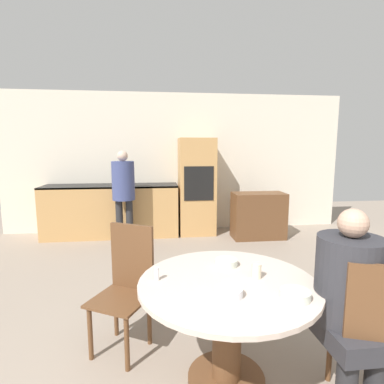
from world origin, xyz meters
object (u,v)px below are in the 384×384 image
(person_seated, at_px, (350,297))
(chair_far_left, at_px, (127,281))
(sideboard, at_px, (258,215))
(person_standing, at_px, (123,187))
(dining_table, at_px, (227,314))
(bowl_far, at_px, (229,292))
(oven_unit, at_px, (197,186))
(bowl_near, at_px, (226,262))
(bowl_centre, at_px, (295,295))
(chair_near_right, at_px, (374,334))
(cup, at_px, (257,271))

(person_seated, bearing_deg, chair_far_left, 151.56)
(sideboard, xyz_separation_m, person_standing, (-2.30, -0.09, 0.54))
(dining_table, height_order, bowl_far, bowl_far)
(person_standing, bearing_deg, oven_unit, 22.67)
(person_seated, distance_m, bowl_far, 0.72)
(bowl_near, bearing_deg, chair_far_left, 163.30)
(person_seated, xyz_separation_m, person_standing, (-1.66, 3.36, 0.24))
(dining_table, height_order, person_standing, person_standing)
(sideboard, xyz_separation_m, bowl_centre, (-0.99, -3.46, 0.34))
(chair_far_left, xyz_separation_m, bowl_far, (0.65, -0.68, 0.21))
(dining_table, relative_size, chair_near_right, 1.19)
(bowl_near, bearing_deg, sideboard, 66.64)
(chair_far_left, distance_m, bowl_centre, 1.29)
(person_standing, distance_m, cup, 3.30)
(chair_far_left, distance_m, bowl_near, 0.81)
(sideboard, height_order, bowl_centre, sideboard)
(bowl_near, bearing_deg, bowl_far, -101.41)
(chair_far_left, bearing_deg, oven_unit, 100.83)
(chair_far_left, bearing_deg, dining_table, -6.67)
(dining_table, relative_size, cup, 11.64)
(sideboard, relative_size, bowl_near, 5.49)
(chair_near_right, height_order, bowl_centre, chair_near_right)
(oven_unit, bearing_deg, dining_table, -94.36)
(dining_table, height_order, chair_far_left, chair_far_left)
(oven_unit, xyz_separation_m, chair_near_right, (0.49, -4.00, -0.34))
(bowl_centre, xyz_separation_m, bowl_far, (-0.37, 0.07, 0.00))
(sideboard, bearing_deg, bowl_centre, -105.93)
(chair_far_left, xyz_separation_m, cup, (0.89, -0.46, 0.24))
(person_standing, height_order, bowl_centre, person_standing)
(bowl_near, relative_size, bowl_centre, 0.96)
(person_seated, relative_size, person_standing, 0.80)
(chair_near_right, bearing_deg, oven_unit, -63.95)
(oven_unit, bearing_deg, sideboard, -23.11)
(chair_near_right, height_order, person_standing, person_standing)
(bowl_near, height_order, bowl_far, bowl_far)
(bowl_centre, height_order, bowl_far, bowl_far)
(chair_near_right, height_order, bowl_far, chair_near_right)
(chair_near_right, xyz_separation_m, bowl_near, (-0.71, 0.63, 0.21))
(sideboard, bearing_deg, dining_table, -112.42)
(bowl_far, bearing_deg, dining_table, 77.96)
(oven_unit, bearing_deg, bowl_centre, -89.25)
(cup, bearing_deg, sideboard, 70.57)
(sideboard, xyz_separation_m, person_seated, (-0.64, -3.45, 0.30))
(dining_table, relative_size, bowl_far, 7.10)
(chair_near_right, xyz_separation_m, cup, (-0.56, 0.39, 0.24))
(bowl_centre, bearing_deg, oven_unit, 90.75)
(person_standing, bearing_deg, bowl_near, -69.91)
(person_seated, bearing_deg, chair_near_right, -50.92)
(oven_unit, relative_size, person_standing, 1.14)
(bowl_centre, bearing_deg, dining_table, 140.34)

